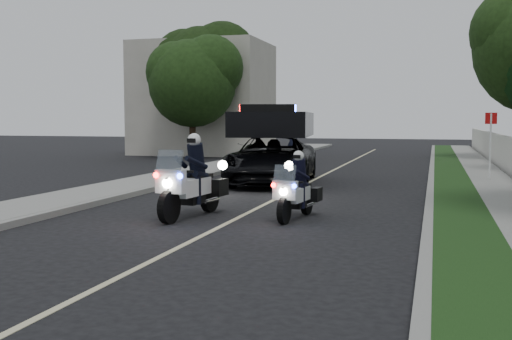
{
  "coord_description": "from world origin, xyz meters",
  "views": [
    {
      "loc": [
        4.19,
        -10.38,
        2.2
      ],
      "look_at": [
        0.12,
        3.46,
        1.0
      ],
      "focal_mm": 42.68,
      "sensor_mm": 36.0,
      "label": 1
    }
  ],
  "objects": [
    {
      "name": "tree_left_far",
      "position": [
        -9.49,
        24.58,
        0.0
      ],
      "size": [
        6.86,
        6.86,
        9.63
      ],
      "primitive_type": null,
      "rotation": [
        0.0,
        0.0,
        -0.21
      ],
      "color": "black",
      "rests_on": "ground"
    },
    {
      "name": "building_far",
      "position": [
        -10.0,
        26.0,
        3.5
      ],
      "size": [
        8.0,
        6.0,
        7.0
      ],
      "primitive_type": "cube",
      "color": "#A8A396",
      "rests_on": "ground"
    },
    {
      "name": "grass_verge",
      "position": [
        4.8,
        10.0,
        0.08
      ],
      "size": [
        1.2,
        60.0,
        0.16
      ],
      "primitive_type": "cube",
      "color": "#193814",
      "rests_on": "ground"
    },
    {
      "name": "curb_right",
      "position": [
        4.1,
        10.0,
        0.07
      ],
      "size": [
        0.2,
        60.0,
        0.15
      ],
      "primitive_type": "cube",
      "color": "gray",
      "rests_on": "ground"
    },
    {
      "name": "curb_left",
      "position": [
        -4.1,
        10.0,
        0.07
      ],
      "size": [
        0.2,
        60.0,
        0.15
      ],
      "primitive_type": "cube",
      "color": "gray",
      "rests_on": "ground"
    },
    {
      "name": "sidewalk_left",
      "position": [
        -5.2,
        10.0,
        0.08
      ],
      "size": [
        2.0,
        60.0,
        0.16
      ],
      "primitive_type": "cube",
      "color": "gray",
      "rests_on": "ground"
    },
    {
      "name": "ground",
      "position": [
        0.0,
        0.0,
        0.0
      ],
      "size": [
        120.0,
        120.0,
        0.0
      ],
      "primitive_type": "plane",
      "color": "black",
      "rests_on": "ground"
    },
    {
      "name": "cyclist",
      "position": [
        -2.81,
        19.97,
        0.0
      ],
      "size": [
        0.61,
        0.42,
        1.68
      ],
      "primitive_type": "imported",
      "rotation": [
        0.0,
        0.0,
        3.12
      ],
      "color": "black",
      "rests_on": "ground"
    },
    {
      "name": "police_suv",
      "position": [
        -1.18,
        9.82,
        0.0
      ],
      "size": [
        3.51,
        6.25,
        2.88
      ],
      "primitive_type": "imported",
      "rotation": [
        0.0,
        0.0,
        0.13
      ],
      "color": "black",
      "rests_on": "ground"
    },
    {
      "name": "sign_post",
      "position": [
        6.0,
        11.59,
        0.0
      ],
      "size": [
        0.43,
        0.43,
        2.51
      ],
      "primitive_type": null,
      "rotation": [
        0.0,
        0.0,
        0.09
      ],
      "color": "#A60B0D",
      "rests_on": "ground"
    },
    {
      "name": "lane_marking",
      "position": [
        0.0,
        10.0,
        0.0
      ],
      "size": [
        0.12,
        50.0,
        0.01
      ],
      "primitive_type": "cube",
      "color": "#BFB78C",
      "rests_on": "ground"
    },
    {
      "name": "tree_left_near",
      "position": [
        -8.87,
        21.38,
        0.0
      ],
      "size": [
        5.35,
        5.35,
        8.18
      ],
      "primitive_type": null,
      "rotation": [
        0.0,
        0.0,
        -0.09
      ],
      "color": "#1E3A13",
      "rests_on": "ground"
    },
    {
      "name": "police_moto_left",
      "position": [
        -1.04,
        2.23,
        0.0
      ],
      "size": [
        1.05,
        2.31,
        1.9
      ],
      "primitive_type": null,
      "rotation": [
        0.0,
        0.0,
        -0.12
      ],
      "color": "silver",
      "rests_on": "ground"
    },
    {
      "name": "bicycle",
      "position": [
        -2.81,
        19.97,
        0.0
      ],
      "size": [
        0.59,
        1.65,
        0.86
      ],
      "primitive_type": "imported",
      "rotation": [
        0.0,
        0.0,
        -0.01
      ],
      "color": "black",
      "rests_on": "ground"
    },
    {
      "name": "sidewalk_right",
      "position": [
        6.1,
        10.0,
        0.08
      ],
      "size": [
        1.4,
        60.0,
        0.16
      ],
      "primitive_type": "cube",
      "color": "gray",
      "rests_on": "ground"
    },
    {
      "name": "police_moto_right",
      "position": [
        1.28,
        2.68,
        0.0
      ],
      "size": [
        0.84,
        1.85,
        1.52
      ],
      "primitive_type": null,
      "rotation": [
        0.0,
        0.0,
        -0.13
      ],
      "color": "silver",
      "rests_on": "ground"
    }
  ]
}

